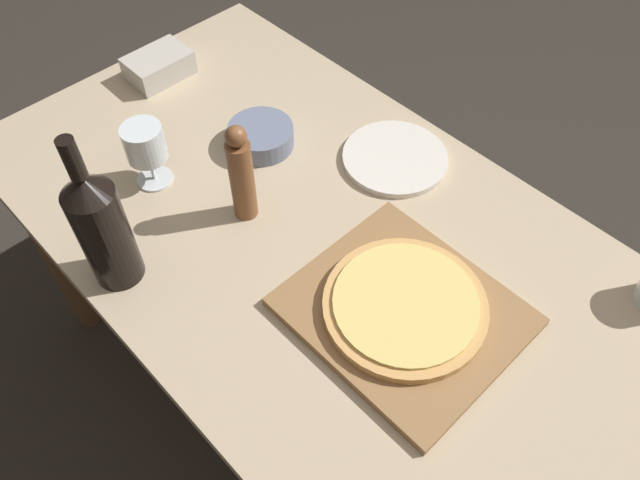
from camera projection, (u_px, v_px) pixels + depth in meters
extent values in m
plane|color=#2D2823|center=(346.00, 421.00, 1.72)|extent=(12.00, 12.00, 0.00)
cube|color=tan|center=(359.00, 271.00, 1.16)|extent=(0.80, 1.67, 0.03)
cylinder|color=brown|center=(52.00, 250.00, 1.65)|extent=(0.06, 0.06, 0.70)
cylinder|color=brown|center=(249.00, 131.00, 1.94)|extent=(0.06, 0.06, 0.70)
cube|color=olive|center=(404.00, 312.00, 1.07)|extent=(0.33, 0.37, 0.02)
cylinder|color=tan|center=(405.00, 306.00, 1.06)|extent=(0.28, 0.28, 0.02)
cylinder|color=#E0C66B|center=(406.00, 302.00, 1.05)|extent=(0.25, 0.25, 0.01)
cylinder|color=black|center=(106.00, 236.00, 1.05)|extent=(0.09, 0.09, 0.21)
cone|color=black|center=(83.00, 185.00, 0.96)|extent=(0.09, 0.09, 0.04)
cylinder|color=black|center=(72.00, 159.00, 0.91)|extent=(0.03, 0.03, 0.07)
cylinder|color=brown|center=(242.00, 180.00, 1.16)|extent=(0.05, 0.05, 0.18)
sphere|color=brown|center=(236.00, 136.00, 1.07)|extent=(0.04, 0.04, 0.04)
cylinder|color=silver|center=(155.00, 179.00, 1.28)|extent=(0.07, 0.07, 0.00)
cylinder|color=silver|center=(152.00, 167.00, 1.25)|extent=(0.01, 0.01, 0.06)
cylinder|color=silver|center=(144.00, 143.00, 1.20)|extent=(0.08, 0.08, 0.07)
cylinder|color=slate|center=(261.00, 136.00, 1.33)|extent=(0.14, 0.14, 0.05)
cylinder|color=silver|center=(395.00, 158.00, 1.31)|extent=(0.22, 0.22, 0.01)
cube|color=#BCB7AD|center=(159.00, 66.00, 1.47)|extent=(0.15, 0.10, 0.06)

